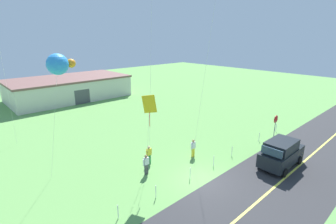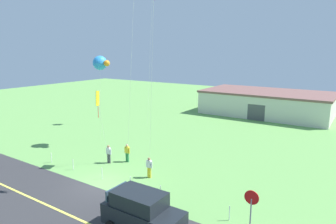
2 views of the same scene
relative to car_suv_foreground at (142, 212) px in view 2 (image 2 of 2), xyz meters
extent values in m
cube|color=#60994C|center=(-6.22, 2.92, -1.20)|extent=(120.00, 120.00, 0.10)
cube|color=#2D2D30|center=(-6.22, -1.08, -1.15)|extent=(120.00, 7.00, 0.00)
cube|color=#E5E04C|center=(-6.22, -1.08, -1.15)|extent=(120.00, 0.16, 0.00)
cube|color=black|center=(0.08, 0.00, -0.26)|extent=(4.40, 1.90, 1.10)
cube|color=black|center=(-0.17, 0.00, 0.69)|extent=(2.73, 1.75, 0.80)
cube|color=#334756|center=(0.91, 0.00, 0.69)|extent=(0.10, 1.62, 0.64)
cube|color=#334756|center=(-1.79, 0.00, 0.69)|extent=(0.10, 1.62, 0.60)
cylinder|color=black|center=(-1.35, 0.95, -0.81)|extent=(0.68, 0.22, 0.68)
cylinder|color=gray|center=(4.89, 2.82, -0.10)|extent=(0.08, 0.08, 2.10)
cylinder|color=red|center=(4.89, 2.82, 1.02)|extent=(0.76, 0.04, 0.76)
cylinder|color=white|center=(4.89, 2.84, 1.02)|extent=(0.62, 0.01, 0.62)
cylinder|color=#338C4C|center=(-7.61, 7.41, -0.74)|extent=(0.16, 0.16, 0.82)
cylinder|color=#338C4C|center=(-7.43, 7.41, -0.74)|extent=(0.16, 0.16, 0.82)
cube|color=yellow|center=(-7.52, 7.41, -0.05)|extent=(0.36, 0.22, 0.56)
cylinder|color=yellow|center=(-7.76, 7.41, -0.10)|extent=(0.10, 0.10, 0.52)
cylinder|color=yellow|center=(-7.28, 7.41, -0.10)|extent=(0.10, 0.10, 0.52)
sphere|color=#D8AD84|center=(-7.52, 7.41, 0.34)|extent=(0.22, 0.22, 0.22)
cylinder|color=#3F3F47|center=(-8.75, 6.32, -0.74)|extent=(0.16, 0.16, 0.82)
cylinder|color=#3F3F47|center=(-8.57, 6.32, -0.74)|extent=(0.16, 0.16, 0.82)
cube|color=silver|center=(-8.66, 6.32, -0.05)|extent=(0.36, 0.22, 0.56)
cylinder|color=silver|center=(-8.90, 6.32, -0.10)|extent=(0.10, 0.10, 0.52)
cylinder|color=silver|center=(-8.42, 6.32, -0.10)|extent=(0.10, 0.10, 0.52)
sphere|color=#9E704C|center=(-8.66, 6.32, 0.34)|extent=(0.22, 0.22, 0.22)
cylinder|color=yellow|center=(-4.03, 5.82, -0.74)|extent=(0.16, 0.16, 0.82)
cylinder|color=yellow|center=(-3.85, 5.82, -0.74)|extent=(0.16, 0.16, 0.82)
cube|color=silver|center=(-3.94, 5.82, -0.05)|extent=(0.36, 0.22, 0.56)
cylinder|color=silver|center=(-4.18, 5.82, -0.10)|extent=(0.10, 0.10, 0.52)
cylinder|color=silver|center=(-3.70, 5.82, -0.10)|extent=(0.10, 0.10, 0.52)
sphere|color=#9E704C|center=(-3.94, 5.82, 0.34)|extent=(0.22, 0.22, 0.22)
cylinder|color=silver|center=(-6.97, 7.60, 7.53)|extent=(1.12, 0.40, 17.36)
cylinder|color=silver|center=(-8.75, 5.93, 1.70)|extent=(0.21, 0.80, 5.72)
cube|color=yellow|center=(-8.85, 5.53, 4.56)|extent=(0.59, 0.94, 1.33)
cylinder|color=red|center=(-8.85, 5.53, 3.66)|extent=(0.04, 0.04, 1.40)
cylinder|color=silver|center=(-3.32, 5.40, 5.96)|extent=(1.25, 0.85, 14.23)
cylinder|color=silver|center=(-14.34, 19.87, 6.99)|extent=(0.31, 0.99, 16.29)
cylinder|color=silver|center=(-13.57, 10.28, 2.99)|extent=(1.25, 0.75, 8.30)
sphere|color=#2D8CE5|center=(-12.95, 9.91, 7.14)|extent=(1.40, 1.40, 1.40)
sphere|color=orange|center=(-12.05, 9.91, 7.14)|extent=(0.60, 0.60, 0.60)
cube|color=beige|center=(-3.21, 34.21, 0.45)|extent=(18.00, 10.00, 3.20)
cube|color=brown|center=(-3.21, 34.21, 2.20)|extent=(18.36, 10.20, 0.30)
cube|color=#4C4C51|center=(-3.21, 29.26, -0.05)|extent=(2.40, 0.12, 2.20)
cylinder|color=silver|center=(-12.81, 3.62, -0.70)|extent=(0.05, 0.05, 0.90)
cylinder|color=silver|center=(-9.99, 3.62, -0.70)|extent=(0.05, 0.05, 0.90)
cylinder|color=silver|center=(-6.72, 3.62, -0.70)|extent=(0.05, 0.05, 0.90)
cylinder|color=silver|center=(-3.92, 3.62, -0.70)|extent=(0.05, 0.05, 0.90)
cylinder|color=silver|center=(-1.34, 3.62, -0.70)|extent=(0.05, 0.05, 0.90)
cylinder|color=silver|center=(3.44, 3.62, -0.70)|extent=(0.05, 0.05, 0.90)
camera|label=1|loc=(-18.79, -7.08, 8.92)|focal=26.62mm
camera|label=2|loc=(9.18, -11.34, 8.38)|focal=32.29mm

